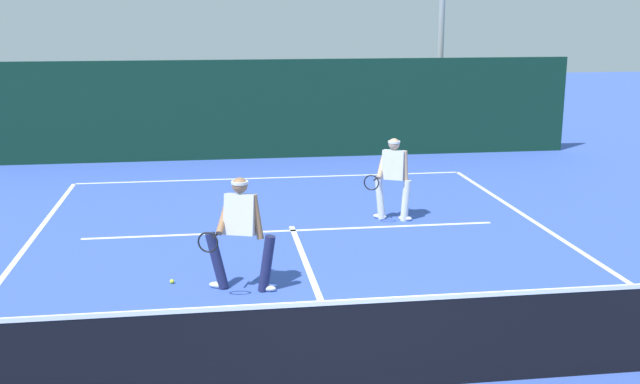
# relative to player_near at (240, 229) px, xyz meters

# --- Properties ---
(court_line_baseline_far) EXTENTS (9.23, 0.10, 0.01)m
(court_line_baseline_far) POSITION_rel_player_near_xyz_m (1.07, 7.49, -0.91)
(court_line_baseline_far) COLOR white
(court_line_baseline_far) RESTS_ON ground_plane
(court_line_service) EXTENTS (7.52, 0.10, 0.01)m
(court_line_service) POSITION_rel_player_near_xyz_m (1.07, 2.92, -0.91)
(court_line_service) COLOR white
(court_line_service) RESTS_ON ground_plane
(court_line_centre) EXTENTS (0.10, 6.40, 0.01)m
(court_line_centre) POSITION_rel_player_near_xyz_m (1.07, -0.00, -0.91)
(court_line_centre) COLOR white
(court_line_centre) RESTS_ON ground_plane
(tennis_net) EXTENTS (10.12, 0.09, 1.09)m
(tennis_net) POSITION_rel_player_near_xyz_m (1.07, -3.20, -0.38)
(tennis_net) COLOR #1E4723
(tennis_net) RESTS_ON ground_plane
(player_near) EXTENTS (1.11, 0.88, 1.66)m
(player_near) POSITION_rel_player_near_xyz_m (0.00, 0.00, 0.00)
(player_near) COLOR #1E234C
(player_near) RESTS_ON ground_plane
(player_far) EXTENTS (1.01, 0.84, 1.59)m
(player_far) POSITION_rel_player_near_xyz_m (3.03, 3.39, -0.04)
(player_far) COLOR silver
(player_far) RESTS_ON ground_plane
(tennis_ball) EXTENTS (0.07, 0.07, 0.07)m
(tennis_ball) POSITION_rel_player_near_xyz_m (-1.01, 0.40, -0.88)
(tennis_ball) COLOR #D1E033
(tennis_ball) RESTS_ON ground_plane
(tennis_ball_extra) EXTENTS (0.07, 0.07, 0.07)m
(tennis_ball_extra) POSITION_rel_player_near_xyz_m (4.70, -0.87, -0.88)
(tennis_ball_extra) COLOR #D1E033
(tennis_ball_extra) RESTS_ON ground_plane
(back_fence_windscreen) EXTENTS (17.05, 0.12, 2.66)m
(back_fence_windscreen) POSITION_rel_player_near_xyz_m (1.07, 10.06, 0.42)
(back_fence_windscreen) COLOR #0D3023
(back_fence_windscreen) RESTS_ON ground_plane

